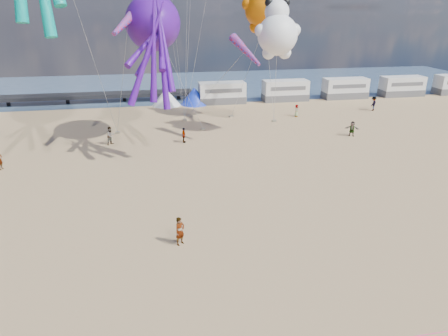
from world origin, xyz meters
TOP-DOWN VIEW (x-y plane):
  - ground at (0.00, 0.00)m, footprint 120.00×120.00m
  - water at (0.00, 55.00)m, footprint 120.00×120.00m
  - motorhome_0 at (6.00, 40.00)m, footprint 6.60×2.50m
  - motorhome_1 at (15.50, 40.00)m, footprint 6.60×2.50m
  - motorhome_2 at (25.00, 40.00)m, footprint 6.60×2.50m
  - motorhome_3 at (34.50, 40.00)m, footprint 6.60×2.50m
  - tent_white at (-2.00, 40.00)m, footprint 4.00×4.00m
  - tent_blue at (2.00, 40.00)m, footprint 4.00×4.00m
  - standing_person at (-2.97, 3.93)m, footprint 0.76×0.72m
  - beachgoer_0 at (13.94, 30.77)m, footprint 0.64×0.67m
  - beachgoer_1 at (-8.36, 23.57)m, footprint 1.06×1.06m
  - beachgoer_2 at (25.15, 31.93)m, footprint 1.15×1.12m
  - beachgoer_3 at (-1.07, 22.84)m, footprint 0.88×1.14m
  - beachgoer_4 at (16.92, 21.80)m, footprint 1.03×0.80m
  - sandbag_a at (-7.99, 27.31)m, footprint 0.50×0.35m
  - sandbag_b at (1.49, 26.98)m, footprint 0.50×0.35m
  - sandbag_c at (10.41, 28.91)m, footprint 0.50×0.35m
  - sandbag_d at (5.74, 31.94)m, footprint 0.50×0.35m
  - sandbag_e at (-0.22, 31.26)m, footprint 0.50×0.35m
  - kite_octopus_purple at (-3.46, 24.03)m, footprint 7.55×11.13m
  - kite_panda at (8.60, 23.43)m, footprint 5.84×5.65m
  - kite_teddy_orange at (8.89, 29.51)m, footprint 6.20×5.96m
  - windsock_left at (-5.57, 21.57)m, footprint 3.41×6.10m
  - windsock_mid at (8.47, 28.25)m, footprint 2.26×5.77m
  - windsock_right at (4.98, 21.68)m, footprint 2.76×4.57m

SIDE VIEW (x-z plane):
  - ground at x=0.00m, z-range 0.00..0.00m
  - water at x=0.00m, z-range 0.02..0.02m
  - sandbag_a at x=-7.99m, z-range 0.00..0.22m
  - sandbag_b at x=1.49m, z-range 0.00..0.22m
  - sandbag_c at x=10.41m, z-range 0.00..0.22m
  - sandbag_d at x=5.74m, z-range 0.00..0.22m
  - sandbag_e at x=-0.22m, z-range 0.00..0.22m
  - beachgoer_0 at x=13.94m, z-range 0.00..1.55m
  - beachgoer_3 at x=-1.07m, z-range 0.00..1.55m
  - beachgoer_4 at x=16.92m, z-range 0.00..1.63m
  - standing_person at x=-2.97m, z-range 0.00..1.75m
  - beachgoer_1 at x=-8.36m, z-range 0.00..1.85m
  - beachgoer_2 at x=25.15m, z-range 0.00..1.87m
  - tent_white at x=-2.00m, z-range 0.00..2.40m
  - tent_blue at x=2.00m, z-range 0.00..2.40m
  - motorhome_0 at x=6.00m, z-range 0.00..3.00m
  - motorhome_1 at x=15.50m, z-range 0.00..3.00m
  - motorhome_2 at x=25.00m, z-range 0.00..3.00m
  - motorhome_3 at x=34.50m, z-range 0.00..3.00m
  - windsock_right at x=4.98m, z-range 6.81..11.43m
  - kite_panda at x=8.60m, z-range 7.00..13.77m
  - windsock_mid at x=8.47m, z-range 7.83..13.52m
  - kite_octopus_purple at x=-3.46m, z-range 5.71..17.43m
  - windsock_left at x=-5.57m, z-range 8.89..15.05m
  - kite_teddy_orange at x=8.89m, z-range 9.04..16.49m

